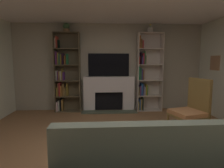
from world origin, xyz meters
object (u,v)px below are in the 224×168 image
at_px(armchair, 192,108).
at_px(coffee_table, 140,156).
at_px(potted_plant, 66,28).
at_px(vase_with_flowers, 150,30).
at_px(fireplace, 109,93).
at_px(bookshelf_left, 65,74).
at_px(bookshelf_right, 146,74).
at_px(tv, 109,65).

xyz_separation_m(armchair, coffee_table, (-1.29, -1.36, -0.24)).
xyz_separation_m(potted_plant, armchair, (2.73, -2.00, -1.82)).
xyz_separation_m(vase_with_flowers, coffee_table, (-0.93, -3.36, -2.02)).
height_order(fireplace, potted_plant, potted_plant).
xyz_separation_m(vase_with_flowers, armchair, (0.36, -2.00, -1.78)).
xyz_separation_m(bookshelf_left, bookshelf_right, (2.37, -0.01, 0.00)).
height_order(tv, bookshelf_right, bookshelf_right).
bearing_deg(potted_plant, bookshelf_left, 157.40).
bearing_deg(armchair, bookshelf_right, 102.50).
height_order(bookshelf_right, vase_with_flowers, vase_with_flowers).
bearing_deg(vase_with_flowers, tv, 174.25).
distance_m(fireplace, vase_with_flowers, 2.17).
bearing_deg(bookshelf_left, vase_with_flowers, -0.82).
xyz_separation_m(tv, bookshelf_right, (1.10, -0.09, -0.26)).
relative_size(potted_plant, coffee_table, 0.34).
bearing_deg(coffee_table, potted_plant, 113.27).
xyz_separation_m(tv, potted_plant, (-1.19, -0.12, 1.04)).
distance_m(bookshelf_left, coffee_table, 3.80).
xyz_separation_m(fireplace, coffee_table, (0.26, -3.39, -0.20)).
height_order(tv, vase_with_flowers, vase_with_flowers).
distance_m(fireplace, coffee_table, 3.41).
bearing_deg(potted_plant, fireplace, 1.81).
relative_size(fireplace, bookshelf_right, 0.70).
bearing_deg(coffee_table, armchair, 46.47).
distance_m(bookshelf_left, bookshelf_right, 2.37).
relative_size(tv, potted_plant, 4.70).
bearing_deg(bookshelf_left, bookshelf_right, -0.20).
height_order(bookshelf_right, armchair, bookshelf_right).
bearing_deg(coffee_table, vase_with_flowers, 74.50).
bearing_deg(potted_plant, tv, 5.77).
bearing_deg(vase_with_flowers, bookshelf_right, 163.85).
height_order(bookshelf_left, coffee_table, bookshelf_left).
height_order(fireplace, vase_with_flowers, vase_with_flowers).
distance_m(bookshelf_right, coffee_table, 3.57).
distance_m(tv, armchair, 2.74).
relative_size(fireplace, bookshelf_left, 0.70).
distance_m(bookshelf_right, vase_with_flowers, 1.26).
xyz_separation_m(potted_plant, coffee_table, (1.44, -3.36, -2.06)).
height_order(tv, potted_plant, potted_plant).
xyz_separation_m(bookshelf_left, armchair, (2.82, -2.04, -0.51)).
xyz_separation_m(potted_plant, vase_with_flowers, (2.38, 0.00, -0.05)).
height_order(fireplace, armchair, armchair).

